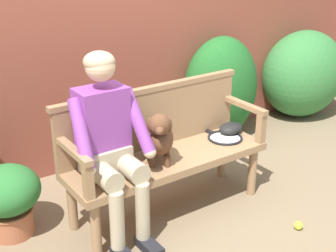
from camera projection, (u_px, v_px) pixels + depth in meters
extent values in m
plane|color=#7A664C|center=(168.00, 210.00, 3.72)|extent=(40.00, 40.00, 0.00)
cube|color=brown|center=(90.00, 39.00, 4.21)|extent=(8.00, 0.30, 2.32)
ellipsoid|color=#1E5B23|center=(221.00, 88.00, 4.86)|extent=(0.84, 0.64, 1.09)
ellipsoid|color=#337538|center=(303.00, 74.00, 5.49)|extent=(1.08, 0.83, 1.02)
cube|color=#93704C|center=(168.00, 160.00, 3.55)|extent=(1.60, 0.51, 0.06)
cylinder|color=#93704C|center=(96.00, 230.00, 3.11)|extent=(0.07, 0.07, 0.42)
cylinder|color=#93704C|center=(252.00, 172.00, 3.87)|extent=(0.07, 0.07, 0.42)
cylinder|color=#93704C|center=(72.00, 204.00, 3.41)|extent=(0.07, 0.07, 0.42)
cylinder|color=#93704C|center=(222.00, 155.00, 4.17)|extent=(0.07, 0.07, 0.42)
cube|color=#93704C|center=(152.00, 119.00, 3.62)|extent=(1.60, 0.05, 0.46)
cube|color=#93704C|center=(151.00, 89.00, 3.52)|extent=(1.64, 0.06, 0.04)
cube|color=#93704C|center=(88.00, 182.00, 2.93)|extent=(0.06, 0.06, 0.24)
cube|color=#93704C|center=(72.00, 150.00, 3.04)|extent=(0.06, 0.51, 0.04)
cube|color=#93704C|center=(261.00, 129.00, 3.73)|extent=(0.06, 0.06, 0.24)
cube|color=#93704C|center=(244.00, 105.00, 3.84)|extent=(0.06, 0.51, 0.04)
cylinder|color=tan|center=(117.00, 220.00, 3.09)|extent=(0.10, 0.10, 0.43)
cylinder|color=tan|center=(104.00, 174.00, 3.11)|extent=(0.15, 0.32, 0.15)
cube|color=black|center=(149.00, 247.00, 3.23)|extent=(0.10, 0.24, 0.07)
cylinder|color=tan|center=(143.00, 211.00, 3.19)|extent=(0.10, 0.10, 0.43)
cylinder|color=tan|center=(129.00, 167.00, 3.21)|extent=(0.15, 0.32, 0.15)
cube|color=tan|center=(105.00, 159.00, 3.27)|extent=(0.32, 0.24, 0.20)
cube|color=#843D93|center=(102.00, 124.00, 3.19)|extent=(0.34, 0.22, 0.52)
cylinder|color=#843D93|center=(81.00, 134.00, 2.98)|extent=(0.14, 0.33, 0.45)
sphere|color=#DBB28E|center=(89.00, 170.00, 2.95)|extent=(0.09, 0.09, 0.09)
cylinder|color=#843D93|center=(137.00, 120.00, 3.20)|extent=(0.14, 0.33, 0.45)
sphere|color=#DBB28E|center=(150.00, 152.00, 3.19)|extent=(0.09, 0.09, 0.09)
sphere|color=#DBB28E|center=(100.00, 66.00, 3.02)|extent=(0.20, 0.20, 0.20)
ellipsoid|color=tan|center=(99.00, 62.00, 3.01)|extent=(0.21, 0.21, 0.14)
cylinder|color=brown|center=(152.00, 162.00, 3.37)|extent=(0.04, 0.04, 0.08)
cylinder|color=brown|center=(168.00, 161.00, 3.37)|extent=(0.04, 0.04, 0.08)
cylinder|color=brown|center=(152.00, 151.00, 3.53)|extent=(0.04, 0.04, 0.08)
cylinder|color=brown|center=(167.00, 151.00, 3.54)|extent=(0.04, 0.04, 0.08)
ellipsoid|color=brown|center=(160.00, 138.00, 3.40)|extent=(0.33, 0.36, 0.24)
sphere|color=brown|center=(160.00, 142.00, 3.29)|extent=(0.14, 0.14, 0.14)
sphere|color=brown|center=(160.00, 124.00, 3.21)|extent=(0.15, 0.15, 0.15)
ellipsoid|color=brown|center=(160.00, 130.00, 3.15)|extent=(0.10, 0.11, 0.06)
ellipsoid|color=brown|center=(150.00, 125.00, 3.22)|extent=(0.06, 0.05, 0.11)
ellipsoid|color=brown|center=(169.00, 125.00, 3.22)|extent=(0.06, 0.05, 0.11)
sphere|color=brown|center=(159.00, 125.00, 3.51)|extent=(0.07, 0.07, 0.07)
torus|color=black|center=(225.00, 138.00, 3.84)|extent=(0.33, 0.33, 0.02)
cylinder|color=silver|center=(225.00, 138.00, 3.84)|extent=(0.25, 0.25, 0.00)
cube|color=black|center=(210.00, 132.00, 3.94)|extent=(0.05, 0.08, 0.02)
cylinder|color=black|center=(198.00, 127.00, 4.04)|extent=(0.06, 0.22, 0.03)
ellipsoid|color=black|center=(231.00, 128.00, 3.93)|extent=(0.24, 0.19, 0.09)
sphere|color=#CCDB33|center=(298.00, 225.00, 3.46)|extent=(0.07, 0.07, 0.07)
cylinder|color=#A85B3D|center=(12.00, 222.00, 3.40)|extent=(0.31, 0.31, 0.19)
torus|color=#A85B3D|center=(10.00, 211.00, 3.36)|extent=(0.34, 0.34, 0.02)
ellipsoid|color=#286B2D|center=(7.00, 190.00, 3.30)|extent=(0.47, 0.47, 0.35)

